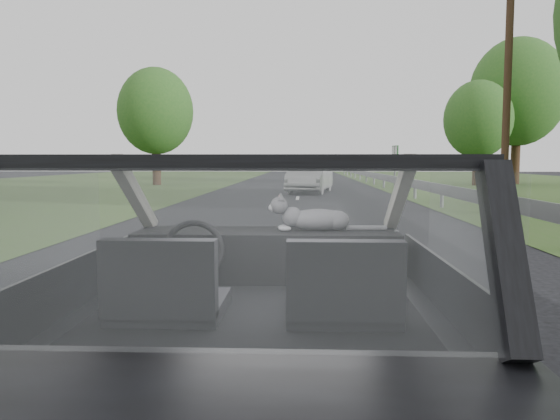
# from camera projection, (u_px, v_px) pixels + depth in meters

# --- Properties ---
(subject_car) EXTENTS (1.80, 4.00, 1.45)m
(subject_car) POSITION_uv_depth(u_px,v_px,m) (259.00, 300.00, 2.74)
(subject_car) COLOR black
(subject_car) RESTS_ON ground
(dashboard) EXTENTS (1.58, 0.45, 0.30)m
(dashboard) POSITION_uv_depth(u_px,v_px,m) (267.00, 255.00, 3.35)
(dashboard) COLOR black
(dashboard) RESTS_ON subject_car
(driver_seat) EXTENTS (0.50, 0.72, 0.42)m
(driver_seat) POSITION_uv_depth(u_px,v_px,m) (165.00, 282.00, 2.46)
(driver_seat) COLOR black
(driver_seat) RESTS_ON subject_car
(passenger_seat) EXTENTS (0.50, 0.72, 0.42)m
(passenger_seat) POSITION_uv_depth(u_px,v_px,m) (343.00, 284.00, 2.42)
(passenger_seat) COLOR black
(passenger_seat) RESTS_ON subject_car
(steering_wheel) EXTENTS (0.36, 0.36, 0.04)m
(steering_wheel) POSITION_uv_depth(u_px,v_px,m) (193.00, 251.00, 3.07)
(steering_wheel) COLOR black
(steering_wheel) RESTS_ON dashboard
(cat) EXTENTS (0.53, 0.22, 0.23)m
(cat) POSITION_uv_depth(u_px,v_px,m) (317.00, 218.00, 3.32)
(cat) COLOR gray
(cat) RESTS_ON dashboard
(guardrail) EXTENTS (0.05, 90.00, 0.32)m
(guardrail) POSITION_uv_depth(u_px,v_px,m) (481.00, 198.00, 12.52)
(guardrail) COLOR gray
(guardrail) RESTS_ON ground
(other_car) EXTENTS (2.43, 4.58, 1.43)m
(other_car) POSITION_uv_depth(u_px,v_px,m) (310.00, 177.00, 24.36)
(other_car) COLOR #B3B3B3
(other_car) RESTS_ON ground
(highway_sign) EXTENTS (0.24, 0.89, 2.22)m
(highway_sign) POSITION_uv_depth(u_px,v_px,m) (395.00, 167.00, 28.68)
(highway_sign) COLOR #0E5D16
(highway_sign) RESTS_ON ground
(utility_pole) EXTENTS (0.31, 0.31, 7.36)m
(utility_pole) POSITION_uv_depth(u_px,v_px,m) (507.00, 90.00, 17.30)
(utility_pole) COLOR #3D261C
(utility_pole) RESTS_ON ground
(tree_2) EXTENTS (4.84, 4.84, 5.83)m
(tree_2) POSITION_uv_depth(u_px,v_px,m) (478.00, 135.00, 31.13)
(tree_2) COLOR #285A20
(tree_2) RESTS_ON ground
(tree_3) EXTENTS (6.45, 6.45, 8.54)m
(tree_3) POSITION_uv_depth(u_px,v_px,m) (517.00, 114.00, 32.94)
(tree_3) COLOR #285A20
(tree_3) RESTS_ON ground
(tree_6) EXTENTS (5.82, 5.82, 6.64)m
(tree_6) POSITION_uv_depth(u_px,v_px,m) (156.00, 128.00, 31.89)
(tree_6) COLOR #285A20
(tree_6) RESTS_ON ground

